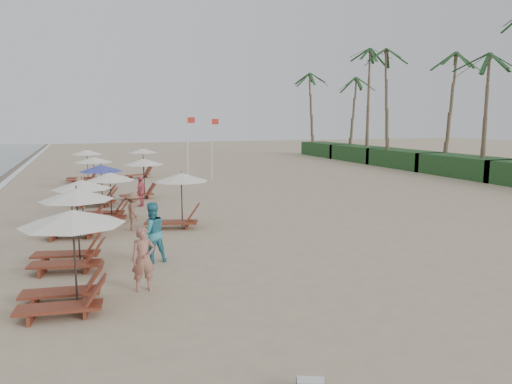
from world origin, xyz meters
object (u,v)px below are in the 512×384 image
object	(u,v)px
lounger_station_0	(66,257)
lounger_station_4	(96,186)
lounger_station_1	(69,231)
beachgoer_near	(143,259)
lounger_station_6	(84,168)
inland_station_0	(177,196)
beachgoer_mid_b	(133,212)
beachgoer_far_b	(81,192)
beachgoer_mid_a	(152,233)
lounger_station_2	(75,209)
inland_station_1	(141,173)
flag_pole_near	(188,145)
lounger_station_3	(105,198)
inland_station_2	(141,159)
beachgoer_far_a	(141,191)
lounger_station_5	(91,172)

from	to	relation	value
lounger_station_0	lounger_station_4	world-z (taller)	lounger_station_0
lounger_station_1	beachgoer_near	size ratio (longest dim) A/B	1.55
lounger_station_1	lounger_station_6	xyz separation A→B (m)	(0.53, 20.84, -0.07)
inland_station_0	beachgoer_near	size ratio (longest dim) A/B	1.69
beachgoer_mid_b	beachgoer_far_b	xyz separation A→B (m)	(-1.96, 6.09, 0.02)
beachgoer_near	beachgoer_mid_a	world-z (taller)	beachgoer_mid_a
lounger_station_2	beachgoer_far_b	size ratio (longest dim) A/B	1.74
beachgoer_mid_b	beachgoer_far_b	size ratio (longest dim) A/B	0.98
lounger_station_2	beachgoer_near	bearing A→B (deg)	-76.50
lounger_station_4	inland_station_1	distance (m)	2.91
beachgoer_mid_a	beachgoer_mid_b	distance (m)	4.70
lounger_station_0	inland_station_1	distance (m)	16.27
lounger_station_4	flag_pole_near	bearing A→B (deg)	48.52
lounger_station_3	beachgoer_mid_b	size ratio (longest dim) A/B	1.68
lounger_station_2	inland_station_0	xyz separation A→B (m)	(3.90, 0.01, 0.30)
inland_station_2	beachgoer_mid_b	size ratio (longest dim) A/B	1.70
beachgoer_near	beachgoer_mid_b	size ratio (longest dim) A/B	1.10
beachgoer_far_a	flag_pole_near	bearing A→B (deg)	-176.78
lounger_station_1	inland_station_1	world-z (taller)	lounger_station_1
lounger_station_3	lounger_station_0	bearing A→B (deg)	-97.42
lounger_station_6	lounger_station_2	bearing A→B (deg)	-91.42
lounger_station_4	inland_station_1	size ratio (longest dim) A/B	1.03
lounger_station_5	lounger_station_0	bearing A→B (deg)	-92.76
lounger_station_0	inland_station_0	bearing A→B (deg)	62.62
lounger_station_1	beachgoer_mid_a	size ratio (longest dim) A/B	1.38
inland_station_1	lounger_station_0	bearing A→B (deg)	-102.59
inland_station_0	inland_station_1	world-z (taller)	same
lounger_station_2	lounger_station_5	bearing A→B (deg)	86.08
lounger_station_0	lounger_station_5	world-z (taller)	lounger_station_0
lounger_station_4	flag_pole_near	distance (m)	9.66
lounger_station_6	beachgoer_far_b	size ratio (longest dim) A/B	1.67
beachgoer_mid_a	lounger_station_6	bearing A→B (deg)	-98.45
lounger_station_0	beachgoer_mid_b	distance (m)	8.17
inland_station_0	beachgoer_far_a	bearing A→B (deg)	98.48
lounger_station_2	beachgoer_far_b	xyz separation A→B (m)	(0.20, 6.14, -0.22)
inland_station_2	beachgoer_far_b	bearing A→B (deg)	-109.98
lounger_station_3	beachgoer_mid_b	distance (m)	2.57
beachgoer_far_a	beachgoer_far_b	xyz separation A→B (m)	(-2.89, 0.68, 0.00)
lounger_station_5	lounger_station_6	distance (m)	4.33
lounger_station_3	flag_pole_near	distance (m)	12.94
lounger_station_0	flag_pole_near	world-z (taller)	flag_pole_near
lounger_station_4	beachgoer_far_a	world-z (taller)	lounger_station_4
inland_station_1	beachgoer_near	xyz separation A→B (m)	(-1.71, -15.21, -0.59)
lounger_station_5	beachgoer_mid_a	size ratio (longest dim) A/B	1.32
inland_station_0	beachgoer_near	xyz separation A→B (m)	(-2.20, -7.11, -0.46)
lounger_station_5	beachgoer_far_a	world-z (taller)	lounger_station_5
inland_station_1	beachgoer_mid_a	xyz separation A→B (m)	(-1.16, -12.75, -0.49)
beachgoer_mid_b	inland_station_0	bearing A→B (deg)	-98.38
lounger_station_6	flag_pole_near	xyz separation A→B (m)	(6.87, -2.81, 1.57)
lounger_station_6	beachgoer_mid_b	size ratio (longest dim) A/B	1.71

